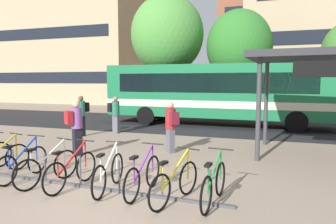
% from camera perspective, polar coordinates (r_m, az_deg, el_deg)
% --- Properties ---
extents(ground, '(200.00, 200.00, 0.00)m').
position_cam_1_polar(ground, '(6.67, -11.79, -15.08)').
color(ground, gray).
extents(bus_lane_asphalt, '(80.00, 7.20, 0.01)m').
position_cam_1_polar(bus_lane_asphalt, '(16.68, 7.20, -2.35)').
color(bus_lane_asphalt, '#232326').
rests_on(bus_lane_asphalt, ground).
extents(city_bus, '(12.07, 2.80, 3.20)m').
position_cam_1_polar(city_bus, '(16.39, 9.79, 3.68)').
color(city_bus, '#196B3D').
rests_on(city_bus, ground).
extents(bike_rack, '(7.81, 0.34, 0.70)m').
position_cam_1_polar(bike_rack, '(7.58, -18.96, -11.96)').
color(bike_rack, '#47474C').
rests_on(bike_rack, ground).
extents(parked_bicycle_blue_3, '(0.52, 1.72, 0.99)m').
position_cam_1_polar(parked_bicycle_blue_3, '(8.24, -25.41, -8.66)').
color(parked_bicycle_blue_3, black).
rests_on(parked_bicycle_blue_3, ground).
extents(parked_bicycle_white_4, '(0.60, 1.68, 0.99)m').
position_cam_1_polar(parked_bicycle_white_4, '(7.63, -21.49, -9.64)').
color(parked_bicycle_white_4, black).
rests_on(parked_bicycle_white_4, ground).
extents(parked_bicycle_red_5, '(0.52, 1.72, 0.99)m').
position_cam_1_polar(parked_bicycle_red_5, '(7.21, -17.50, -10.39)').
color(parked_bicycle_red_5, black).
rests_on(parked_bicycle_red_5, ground).
extents(parked_bicycle_white_6, '(0.52, 1.72, 0.99)m').
position_cam_1_polar(parked_bicycle_white_6, '(6.83, -10.94, -11.14)').
color(parked_bicycle_white_6, black).
rests_on(parked_bicycle_white_6, ground).
extents(parked_bicycle_purple_7, '(0.52, 1.72, 0.99)m').
position_cam_1_polar(parked_bicycle_purple_7, '(6.54, -4.64, -11.82)').
color(parked_bicycle_purple_7, black).
rests_on(parked_bicycle_purple_7, ground).
extents(parked_bicycle_yellow_8, '(0.64, 1.67, 0.99)m').
position_cam_1_polar(parked_bicycle_yellow_8, '(6.11, 1.31, -13.10)').
color(parked_bicycle_yellow_8, black).
rests_on(parked_bicycle_yellow_8, ground).
extents(parked_bicycle_green_9, '(0.52, 1.72, 0.99)m').
position_cam_1_polar(parked_bicycle_green_9, '(6.09, 8.53, -13.23)').
color(parked_bicycle_green_9, black).
rests_on(parked_bicycle_green_9, ground).
extents(commuter_maroon_pack_0, '(0.59, 0.58, 1.68)m').
position_cam_1_polar(commuter_maroon_pack_0, '(10.03, 0.55, -2.21)').
color(commuter_maroon_pack_0, '#565660').
rests_on(commuter_maroon_pack_0, ground).
extents(commuter_black_pack_1, '(0.54, 0.36, 1.67)m').
position_cam_1_polar(commuter_black_pack_1, '(14.04, -9.81, -0.01)').
color(commuter_black_pack_1, '#565660').
rests_on(commuter_black_pack_1, ground).
extents(commuter_red_pack_2, '(0.54, 0.61, 1.74)m').
position_cam_1_polar(commuter_red_pack_2, '(10.08, -16.74, -2.18)').
color(commuter_red_pack_2, black).
rests_on(commuter_red_pack_2, ground).
extents(commuter_black_pack_3, '(0.42, 0.58, 1.74)m').
position_cam_1_polar(commuter_black_pack_3, '(13.58, -15.71, -0.15)').
color(commuter_black_pack_3, black).
rests_on(commuter_black_pack_3, ground).
extents(street_tree_1, '(4.07, 4.07, 6.79)m').
position_cam_1_polar(street_tree_1, '(20.16, 13.06, 11.73)').
color(street_tree_1, brown).
rests_on(street_tree_1, ground).
extents(street_tree_2, '(4.80, 4.80, 8.01)m').
position_cam_1_polar(street_tree_2, '(20.98, -0.13, 14.19)').
color(street_tree_2, brown).
rests_on(street_tree_2, ground).
extents(building_left_wing, '(16.88, 13.34, 17.82)m').
position_cam_1_polar(building_left_wing, '(39.96, -15.86, 15.05)').
color(building_left_wing, tan).
rests_on(building_left_wing, ground).
extents(building_centre_block, '(14.24, 13.76, 16.88)m').
position_cam_1_polar(building_centre_block, '(46.98, 19.40, 12.94)').
color(building_centre_block, brown).
rests_on(building_centre_block, ground).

